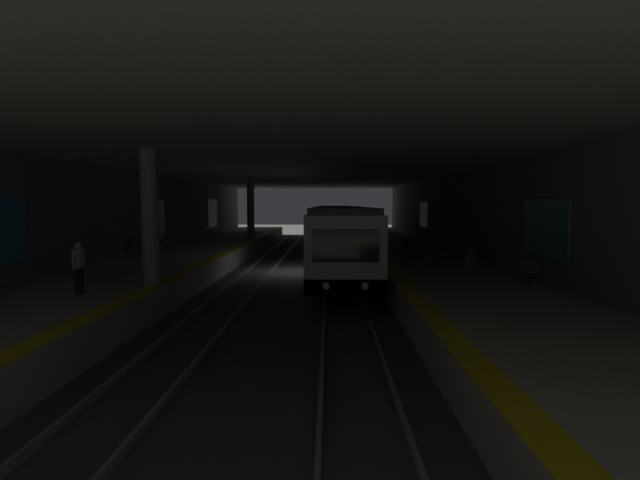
# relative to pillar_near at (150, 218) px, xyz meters

# --- Properties ---
(ground_plane) EXTENTS (120.00, 120.00, 0.00)m
(ground_plane) POSITION_rel_pillar_near_xyz_m (10.52, -4.35, -3.33)
(ground_plane) COLOR #42423F
(track_left) EXTENTS (60.00, 1.53, 0.16)m
(track_left) POSITION_rel_pillar_near_xyz_m (10.52, -6.55, -3.25)
(track_left) COLOR gray
(track_left) RESTS_ON ground
(track_right) EXTENTS (60.00, 1.53, 0.16)m
(track_right) POSITION_rel_pillar_near_xyz_m (10.52, -2.15, -3.25)
(track_right) COLOR gray
(track_right) RESTS_ON ground
(platform_left) EXTENTS (60.00, 5.30, 1.06)m
(platform_left) POSITION_rel_pillar_near_xyz_m (10.52, -10.90, -2.80)
(platform_left) COLOR #B7B2A8
(platform_left) RESTS_ON ground
(platform_right) EXTENTS (60.00, 5.30, 1.06)m
(platform_right) POSITION_rel_pillar_near_xyz_m (10.52, 2.20, -2.80)
(platform_right) COLOR #B7B2A8
(platform_right) RESTS_ON ground
(wall_left) EXTENTS (60.00, 0.56, 5.60)m
(wall_left) POSITION_rel_pillar_near_xyz_m (10.52, -13.80, -0.52)
(wall_left) COLOR slate
(wall_left) RESTS_ON ground
(wall_right) EXTENTS (60.00, 0.56, 5.60)m
(wall_right) POSITION_rel_pillar_near_xyz_m (10.55, 5.10, -0.52)
(wall_right) COLOR slate
(wall_right) RESTS_ON ground
(ceiling_slab) EXTENTS (60.00, 19.40, 0.40)m
(ceiling_slab) POSITION_rel_pillar_near_xyz_m (10.52, -4.35, 2.47)
(ceiling_slab) COLOR beige
(ceiling_slab) RESTS_ON wall_left
(pillar_near) EXTENTS (0.56, 0.56, 4.55)m
(pillar_near) POSITION_rel_pillar_near_xyz_m (0.00, 0.00, 0.00)
(pillar_near) COLOR gray
(pillar_near) RESTS_ON platform_right
(pillar_far) EXTENTS (0.56, 0.56, 4.55)m
(pillar_far) POSITION_rel_pillar_near_xyz_m (20.40, 0.00, 0.00)
(pillar_far) COLOR gray
(pillar_far) RESTS_ON platform_right
(metro_train) EXTENTS (55.13, 2.83, 3.49)m
(metro_train) POSITION_rel_pillar_near_xyz_m (27.52, -6.55, -1.30)
(metro_train) COLOR #B7BCC6
(metro_train) RESTS_ON track_left
(bench_left_near) EXTENTS (1.70, 0.47, 0.86)m
(bench_left_near) POSITION_rel_pillar_near_xyz_m (1.01, -12.88, -1.75)
(bench_left_near) COLOR #262628
(bench_left_near) RESTS_ON platform_left
(bench_left_mid) EXTENTS (1.70, 0.47, 0.86)m
(bench_left_mid) POSITION_rel_pillar_near_xyz_m (9.76, -12.88, -1.75)
(bench_left_mid) COLOR #262628
(bench_left_mid) RESTS_ON platform_left
(bench_left_far) EXTENTS (1.70, 0.47, 0.86)m
(bench_left_far) POSITION_rel_pillar_near_xyz_m (23.83, -12.88, -1.75)
(bench_left_far) COLOR #262628
(bench_left_far) RESTS_ON platform_left
(bench_right_near) EXTENTS (1.70, 0.47, 0.86)m
(bench_right_near) POSITION_rel_pillar_near_xyz_m (9.86, 4.18, -1.75)
(bench_right_near) COLOR #262628
(bench_right_near) RESTS_ON platform_right
(bench_right_mid) EXTENTS (1.70, 0.47, 0.86)m
(bench_right_mid) POSITION_rel_pillar_near_xyz_m (12.83, 4.18, -1.75)
(bench_right_mid) COLOR #262628
(bench_right_mid) RESTS_ON platform_right
(bench_right_far) EXTENTS (1.70, 0.47, 0.86)m
(bench_right_far) POSITION_rel_pillar_near_xyz_m (23.82, 4.18, -1.75)
(bench_right_far) COLOR #262628
(bench_right_far) RESTS_ON platform_right
(person_waiting_near) EXTENTS (0.60, 0.24, 1.74)m
(person_waiting_near) POSITION_rel_pillar_near_xyz_m (9.49, 4.20, -1.33)
(person_waiting_near) COLOR #474747
(person_waiting_near) RESTS_ON platform_right
(person_walking_mid) EXTENTS (0.60, 0.22, 1.59)m
(person_walking_mid) POSITION_rel_pillar_near_xyz_m (-1.55, 1.63, -1.42)
(person_walking_mid) COLOR black
(person_walking_mid) RESTS_ON platform_right
(suitcase_rolling) EXTENTS (0.40, 0.27, 0.87)m
(suitcase_rolling) POSITION_rel_pillar_near_xyz_m (12.62, -10.60, -1.99)
(suitcase_rolling) COLOR black
(suitcase_rolling) RESTS_ON platform_left
(backpack_on_floor) EXTENTS (0.30, 0.20, 0.40)m
(backpack_on_floor) POSITION_rel_pillar_near_xyz_m (11.05, -11.35, -2.08)
(backpack_on_floor) COLOR maroon
(backpack_on_floor) RESTS_ON platform_left
(trash_bin) EXTENTS (0.44, 0.44, 0.85)m
(trash_bin) POSITION_rel_pillar_near_xyz_m (5.02, -12.15, -1.85)
(trash_bin) COLOR #595B5E
(trash_bin) RESTS_ON platform_left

